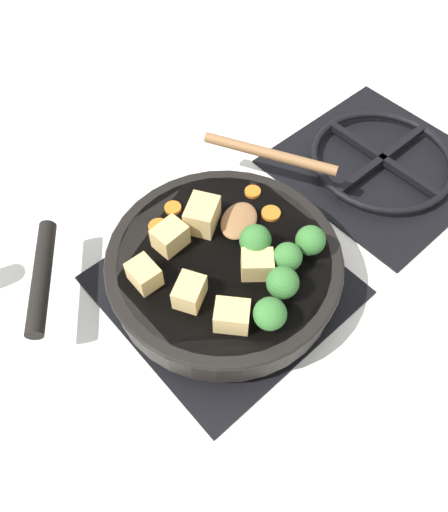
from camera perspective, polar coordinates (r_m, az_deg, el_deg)
The scene contains 20 objects.
ground_plane at distance 0.73m, azimuth 0.00°, elevation -3.44°, with size 2.40×2.40×0.00m, color white.
front_burner_grate at distance 0.72m, azimuth 0.00°, elevation -2.94°, with size 0.31×0.31×0.03m.
rear_burner_grate at distance 0.91m, azimuth 17.49°, elevation 10.18°, with size 0.31×0.31×0.03m.
skillet_pan at distance 0.68m, azimuth -0.22°, elevation -1.06°, with size 0.38×0.42×0.05m.
wooden_spoon at distance 0.74m, azimuth 3.71°, elevation 8.35°, with size 0.20×0.22×0.02m.
tofu_cube_center_large at distance 0.64m, azimuth 3.81°, elevation -0.98°, with size 0.04×0.03×0.03m, color #DBB770.
tofu_cube_near_handle at distance 0.66m, azimuth -6.18°, elevation 2.21°, with size 0.04×0.03×0.03m, color #DBB770.
tofu_cube_east_chunk at distance 0.60m, azimuth 0.91°, elevation -6.86°, with size 0.04×0.03×0.03m, color #DBB770.
tofu_cube_west_chunk at distance 0.61m, azimuth -3.97°, elevation -4.13°, with size 0.04×0.03×0.03m, color #DBB770.
tofu_cube_back_piece at distance 0.68m, azimuth -2.51°, elevation 4.70°, with size 0.05×0.04×0.04m, color #DBB770.
tofu_cube_front_piece at distance 0.64m, azimuth -9.12°, elevation -2.08°, with size 0.04×0.03×0.03m, color #DBB770.
broccoli_floret_near_spoon at distance 0.65m, azimuth 9.85°, elevation 1.76°, with size 0.04×0.04×0.05m.
broccoli_floret_center_top at distance 0.64m, azimuth 3.60°, elevation 1.78°, with size 0.04×0.04×0.05m.
broccoli_floret_east_rim at distance 0.59m, azimuth 5.27°, elevation -6.62°, with size 0.04×0.04×0.05m.
broccoli_floret_west_rim at distance 0.61m, azimuth 6.71°, elevation -3.06°, with size 0.04×0.04×0.05m.
broccoli_floret_north_edge at distance 0.64m, azimuth 7.28°, elevation -0.12°, with size 0.04×0.04×0.05m.
carrot_slice_orange_thin at distance 0.69m, azimuth -7.51°, elevation 3.33°, with size 0.03×0.03×0.01m, color orange.
carrot_slice_near_center at distance 0.71m, azimuth -6.18°, elevation 5.28°, with size 0.02×0.02×0.01m, color orange.
carrot_slice_edge_slice at distance 0.71m, azimuth 5.39°, elevation 4.88°, with size 0.03×0.03×0.01m, color orange.
carrot_slice_under_broccoli at distance 0.73m, azimuth 3.29°, elevation 7.34°, with size 0.02×0.02×0.01m, color orange.
Camera 1 is at (0.28, -0.25, 0.62)m, focal length 35.00 mm.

